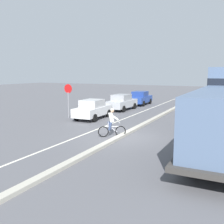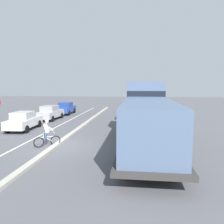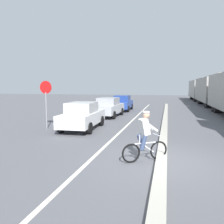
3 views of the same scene
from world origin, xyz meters
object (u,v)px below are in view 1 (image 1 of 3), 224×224
at_px(parked_car_blue, 140,98).
at_px(parked_car_white, 93,109).
at_px(parked_car_silver, 122,102).
at_px(cyclist, 112,124).
at_px(stop_sign, 68,94).

bearing_deg(parked_car_blue, parked_car_white, -91.27).
distance_m(parked_car_silver, cyclist, 11.30).
relative_size(parked_car_blue, stop_sign, 1.47).
xyz_separation_m(parked_car_white, parked_car_blue, (0.24, 10.67, 0.00)).
distance_m(parked_car_silver, stop_sign, 6.71).
relative_size(parked_car_silver, cyclist, 2.48).
height_order(parked_car_silver, stop_sign, stop_sign).
bearing_deg(stop_sign, parked_car_blue, 78.23).
height_order(parked_car_silver, cyclist, cyclist).
bearing_deg(parked_car_white, stop_sign, -165.79).
xyz_separation_m(cyclist, stop_sign, (-6.29, 4.29, 1.21)).
xyz_separation_m(parked_car_silver, cyclist, (4.13, -10.52, 0.00)).
distance_m(parked_car_white, stop_sign, 2.48).
bearing_deg(parked_car_silver, cyclist, -68.59).
bearing_deg(parked_car_blue, parked_car_silver, -91.96).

